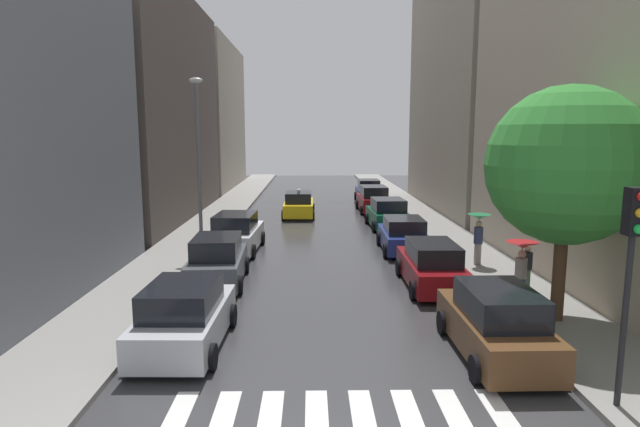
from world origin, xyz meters
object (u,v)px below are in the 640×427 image
parked_car_right_third (403,236)px  parked_car_right_fourth (388,214)px  parked_car_left_second (217,262)px  lamp_post_left (198,153)px  parked_car_left_third (236,234)px  parked_car_left_nearest (185,317)px  pedestrian_by_kerb (522,259)px  parked_car_right_nearest (496,324)px  parked_car_right_fifth (373,200)px  street_tree_right (567,166)px  pedestrian_near_tree (479,229)px  parked_car_right_sixth (368,192)px  pedestrian_foreground (526,267)px  parked_car_right_second (431,266)px  taxi_midroad (299,205)px  traffic_light_right_corner (632,249)px

parked_car_right_third → parked_car_right_fourth: bearing=-0.4°
parked_car_left_second → lamp_post_left: 6.41m
lamp_post_left → parked_car_left_third: bearing=9.5°
parked_car_left_nearest → pedestrian_by_kerb: size_ratio=2.19×
parked_car_right_nearest → parked_car_right_third: size_ratio=1.06×
parked_car_left_third → parked_car_right_fifth: size_ratio=1.02×
parked_car_right_nearest → street_tree_right: 4.97m
parked_car_right_fourth → parked_car_left_nearest: bearing=153.2°
parked_car_left_nearest → lamp_post_left: bearing=10.7°
parked_car_left_second → parked_car_left_third: (-0.05, 5.25, 0.01)m
pedestrian_near_tree → lamp_post_left: (-11.76, 2.88, 2.92)m
pedestrian_near_tree → street_tree_right: bearing=80.0°
parked_car_left_second → parked_car_right_sixth: bearing=-21.6°
parked_car_right_sixth → pedestrian_near_tree: pedestrian_near_tree is taller
parked_car_right_fourth → pedestrian_foreground: bearing=-170.1°
street_tree_right → parked_car_right_second: bearing=126.3°
taxi_midroad → pedestrian_near_tree: pedestrian_near_tree is taller
street_tree_right → pedestrian_by_kerb: bearing=107.3°
traffic_light_right_corner → parked_car_right_second: bearing=101.5°
parked_car_left_third → parked_car_right_fourth: 9.83m
traffic_light_right_corner → lamp_post_left: size_ratio=0.56×
parked_car_left_nearest → parked_car_left_second: bearing=3.0°
parked_car_right_fourth → taxi_midroad: 6.72m
parked_car_left_third → pedestrian_foreground: 12.67m
parked_car_right_fourth → lamp_post_left: (-9.41, -6.17, 3.72)m
parked_car_left_nearest → parked_car_right_fifth: (7.54, 23.10, 0.04)m
parked_car_right_fifth → lamp_post_left: 15.92m
parked_car_right_nearest → street_tree_right: street_tree_right is taller
parked_car_right_second → pedestrian_foreground: (2.95, -1.04, 0.21)m
pedestrian_foreground → pedestrian_by_kerb: pedestrian_by_kerb is taller
pedestrian_near_tree → pedestrian_by_kerb: bearing=75.3°
parked_car_right_fifth → parked_car_right_sixth: parked_car_right_fifth is taller
parked_car_right_third → pedestrian_by_kerb: size_ratio=2.11×
taxi_midroad → pedestrian_foreground: bearing=-154.4°
parked_car_right_second → parked_car_right_fourth: bearing=-0.2°
pedestrian_by_kerb → street_tree_right: bearing=-25.0°
parked_car_right_fourth → lamp_post_left: 11.85m
parked_car_left_second → parked_car_right_sixth: size_ratio=1.04×
pedestrian_near_tree → lamp_post_left: size_ratio=0.27×
pedestrian_near_tree → traffic_light_right_corner: (-0.76, -11.21, 1.69)m
taxi_midroad → lamp_post_left: lamp_post_left is taller
parked_car_right_fifth → street_tree_right: bearing=-174.0°
pedestrian_near_tree → parked_car_left_nearest: bearing=25.9°
pedestrian_by_kerb → lamp_post_left: lamp_post_left is taller
parked_car_left_second → parked_car_right_third: (7.64, 5.08, -0.07)m
taxi_midroad → lamp_post_left: bearing=158.4°
parked_car_left_second → taxi_midroad: 15.62m
parked_car_left_second → traffic_light_right_corner: bearing=-136.4°
parked_car_right_fourth → street_tree_right: street_tree_right is taller
pedestrian_by_kerb → street_tree_right: size_ratio=0.30×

